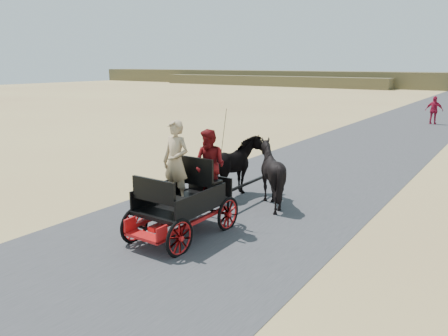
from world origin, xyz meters
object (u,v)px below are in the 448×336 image
Objects in this scene: carriage at (183,219)px; horse_right at (271,173)px; horse_left at (236,168)px; pedestrian at (434,110)px.

carriage is 3.09m from horse_right.
horse_left is 19.63m from pedestrian.
pedestrian is at bearing -95.61° from horse_left.
horse_left is at bearing 84.11° from pedestrian.
pedestrian is (1.37, 22.54, 0.50)m from carriage.
pedestrian reaches higher than horse_right.
horse_right is at bearing -180.00° from horse_left.
carriage is 1.39× the size of pedestrian.
pedestrian reaches higher than horse_left.
horse_left is at bearing 0.00° from horse_right.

